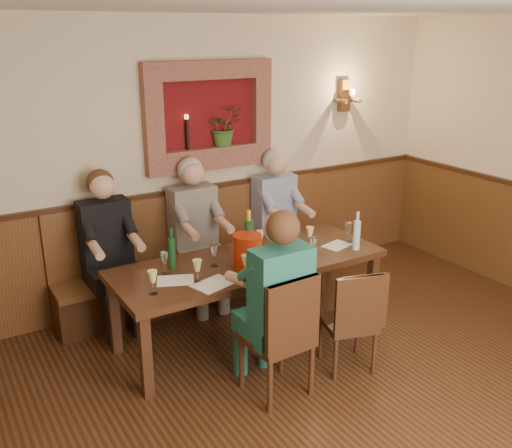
{
  "coord_description": "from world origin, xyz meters",
  "views": [
    {
      "loc": [
        -2.34,
        -2.11,
        2.66
      ],
      "look_at": [
        0.1,
        1.9,
        1.05
      ],
      "focal_mm": 40.0,
      "sensor_mm": 36.0,
      "label": 1
    }
  ],
  "objects": [
    {
      "name": "bench",
      "position": [
        0.0,
        2.79,
        0.33
      ],
      "size": [
        3.0,
        0.45,
        1.11
      ],
      "color": "#381E0F",
      "rests_on": "ground"
    },
    {
      "name": "wainscoting",
      "position": [
        0.0,
        -0.0,
        0.59
      ],
      "size": [
        6.02,
        6.02,
        1.15
      ],
      "color": "#543718",
      "rests_on": "ground"
    },
    {
      "name": "wine_glass_5",
      "position": [
        -0.58,
        1.67,
        0.85
      ],
      "size": [
        0.08,
        0.08,
        0.19
      ],
      "primitive_type": null,
      "color": "#E3E288",
      "rests_on": "dining_table"
    },
    {
      "name": "person_bench_left",
      "position": [
        -0.98,
        2.69,
        0.62
      ],
      "size": [
        0.45,
        0.55,
        1.49
      ],
      "color": "black",
      "rests_on": "ground"
    },
    {
      "name": "tasting_sheet_b",
      "position": [
        0.11,
        1.68,
        0.75
      ],
      "size": [
        0.26,
        0.2,
        0.0
      ],
      "primitive_type": "cube",
      "rotation": [
        0.0,
        0.0,
        -0.13
      ],
      "color": "white",
      "rests_on": "dining_table"
    },
    {
      "name": "wine_glass_8",
      "position": [
        -0.13,
        1.76,
        0.85
      ],
      "size": [
        0.08,
        0.08,
        0.19
      ],
      "primitive_type": null,
      "color": "#E3E288",
      "rests_on": "dining_table"
    },
    {
      "name": "wine_glass_2",
      "position": [
        1.03,
        1.75,
        0.85
      ],
      "size": [
        0.08,
        0.08,
        0.19
      ],
      "primitive_type": null,
      "color": "white",
      "rests_on": "dining_table"
    },
    {
      "name": "tasting_sheet_c",
      "position": [
        0.88,
        1.73,
        0.75
      ],
      "size": [
        0.3,
        0.25,
        0.0
      ],
      "primitive_type": "cube",
      "rotation": [
        0.0,
        0.0,
        0.25
      ],
      "color": "white",
      "rests_on": "dining_table"
    },
    {
      "name": "wine_glass_9",
      "position": [
        0.51,
        1.6,
        0.85
      ],
      "size": [
        0.08,
        0.08,
        0.19
      ],
      "primitive_type": null,
      "color": "white",
      "rests_on": "dining_table"
    },
    {
      "name": "chair_near_right",
      "position": [
        0.44,
        1.0,
        0.26
      ],
      "size": [
        0.49,
        0.49,
        0.88
      ],
      "rotation": [
        0.0,
        0.0,
        -0.3
      ],
      "color": "#3A1D11",
      "rests_on": "ground"
    },
    {
      "name": "wall_sconce",
      "position": [
        1.9,
        2.93,
        1.94
      ],
      "size": [
        0.25,
        0.2,
        0.35
      ],
      "color": "#543718",
      "rests_on": "ground"
    },
    {
      "name": "wall_niche",
      "position": [
        0.24,
        2.94,
        1.81
      ],
      "size": [
        1.36,
        0.3,
        1.06
      ],
      "color": "#5F0D12",
      "rests_on": "ground"
    },
    {
      "name": "wine_glass_4",
      "position": [
        -0.32,
        1.9,
        0.85
      ],
      "size": [
        0.08,
        0.08,
        0.19
      ],
      "primitive_type": null,
      "color": "white",
      "rests_on": "dining_table"
    },
    {
      "name": "person_chair_front",
      "position": [
        -0.25,
        1.07,
        0.62
      ],
      "size": [
        0.44,
        0.54,
        1.48
      ],
      "color": "#184E54",
      "rests_on": "ground"
    },
    {
      "name": "dining_table",
      "position": [
        0.0,
        1.85,
        0.68
      ],
      "size": [
        2.4,
        0.9,
        0.75
      ],
      "color": "#3A1D11",
      "rests_on": "ground"
    },
    {
      "name": "wine_glass_6",
      "position": [
        -0.96,
        1.65,
        0.85
      ],
      "size": [
        0.08,
        0.08,
        0.19
      ],
      "primitive_type": null,
      "color": "#E3E288",
      "rests_on": "dining_table"
    },
    {
      "name": "room_shell",
      "position": [
        0.0,
        0.0,
        1.89
      ],
      "size": [
        6.04,
        6.04,
        2.82
      ],
      "color": "beige",
      "rests_on": "ground"
    },
    {
      "name": "wine_glass_7",
      "position": [
        -0.74,
        1.95,
        0.85
      ],
      "size": [
        0.08,
        0.08,
        0.19
      ],
      "primitive_type": null,
      "color": "white",
      "rests_on": "dining_table"
    },
    {
      "name": "tasting_sheet_d",
      "position": [
        -0.49,
        1.57,
        0.75
      ],
      "size": [
        0.37,
        0.31,
        0.0
      ],
      "primitive_type": "cube",
      "rotation": [
        0.0,
        0.0,
        0.27
      ],
      "color": "white",
      "rests_on": "dining_table"
    },
    {
      "name": "spittoon_bucket",
      "position": [
        -0.08,
        1.75,
        0.89
      ],
      "size": [
        0.31,
        0.31,
        0.28
      ],
      "primitive_type": "cylinder",
      "rotation": [
        0.0,
        0.0,
        -0.32
      ],
      "color": "#BA260B",
      "rests_on": "dining_table"
    },
    {
      "name": "person_bench_right",
      "position": [
        0.86,
        2.69,
        0.61
      ],
      "size": [
        0.44,
        0.54,
        1.48
      ],
      "color": "navy",
      "rests_on": "ground"
    },
    {
      "name": "chair_near_left",
      "position": [
        -0.25,
        1.01,
        0.29
      ],
      "size": [
        0.47,
        0.47,
        1.01
      ],
      "rotation": [
        0.0,
        0.0,
        0.04
      ],
      "color": "#3A1D11",
      "rests_on": "ground"
    },
    {
      "name": "wine_bottle_green_b",
      "position": [
        -0.64,
        2.02,
        0.89
      ],
      "size": [
        0.08,
        0.08,
        0.35
      ],
      "rotation": [
        0.0,
        0.0,
        -0.26
      ],
      "color": "#19471E",
      "rests_on": "dining_table"
    },
    {
      "name": "person_bench_mid",
      "position": [
        -0.1,
        2.69,
        0.62
      ],
      "size": [
        0.45,
        0.55,
        1.5
      ],
      "color": "#524C4B",
      "rests_on": "ground"
    },
    {
      "name": "wine_glass_3",
      "position": [
        0.2,
        1.99,
        0.85
      ],
      "size": [
        0.08,
        0.08,
        0.19
      ],
      "primitive_type": null,
      "color": "#E3E288",
      "rests_on": "dining_table"
    },
    {
      "name": "wine_glass_1",
      "position": [
        -0.21,
        1.55,
        0.85
      ],
      "size": [
        0.08,
        0.08,
        0.19
      ],
      "primitive_type": null,
      "color": "#E3E288",
      "rests_on": "dining_table"
    },
    {
      "name": "tasting_sheet_a",
      "position": [
        -0.72,
        1.79,
        0.75
      ],
      "size": [
        0.35,
        0.31,
        0.0
      ],
      "primitive_type": "cube",
      "rotation": [
        0.0,
        0.0,
        -0.41
      ],
      "color": "white",
      "rests_on": "dining_table"
    },
    {
      "name": "wine_glass_0",
      "position": [
        0.64,
        1.84,
        0.85
      ],
      "size": [
        0.08,
        0.08,
        0.19
      ],
      "primitive_type": null,
      "color": "#E3E288",
      "rests_on": "dining_table"
    },
    {
      "name": "water_bottle",
      "position": [
        0.97,
        1.56,
        0.89
      ],
      "size": [
        0.08,
        0.08,
        0.36
      ],
      "rotation": [
        0.0,
        0.0,
        -0.26
      ],
      "color": "silver",
      "rests_on": "dining_table"
    },
    {
      "name": "wine_bottle_green_a",
      "position": [
        0.01,
        1.87,
        0.94
      ],
      "size": [
        0.11,
        0.11,
        0.45
      ],
      "rotation": [
        0.0,
        0.0,
        -0.38
      ],
      "color": "#19471E",
      "rests_on": "dining_table"
    }
  ]
}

